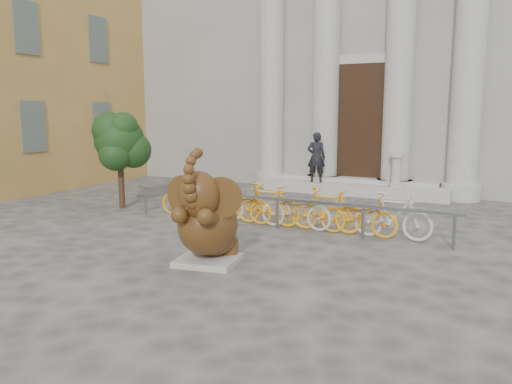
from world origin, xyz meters
The scene contains 8 objects.
ground centered at (0.00, 0.00, 0.00)m, with size 80.00×80.00×0.00m, color #474442.
classical_building centered at (0.00, 14.93, 5.98)m, with size 22.00×10.70×12.00m.
entrance_steps centered at (0.00, 9.40, 0.18)m, with size 6.00×1.20×0.36m, color #A8A59E.
elephant_statue centered at (-0.25, 0.81, 0.75)m, with size 1.37×1.61×2.07m.
bike_rack centered at (-0.25, 4.02, 0.50)m, with size 8.00×0.53×1.00m.
tree centered at (-5.10, 4.09, 1.85)m, with size 1.53×1.40×2.66m.
pedestrian centered at (-1.21, 9.05, 1.18)m, with size 0.60×0.39×1.65m, color black.
balustrade_post centered at (1.37, 9.10, 0.83)m, with size 0.42×0.42×1.03m.
Camera 1 is at (4.36, -6.44, 2.69)m, focal length 35.00 mm.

